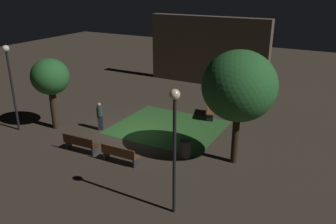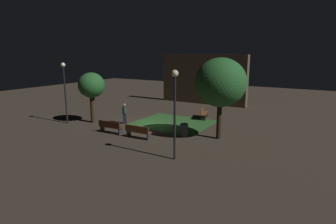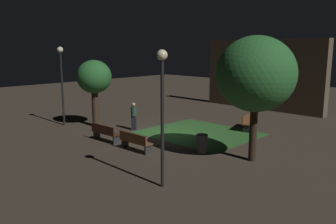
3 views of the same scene
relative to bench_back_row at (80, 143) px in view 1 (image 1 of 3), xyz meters
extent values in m
plane|color=#3D3328|center=(1.18, 3.33, -0.48)|extent=(60.00, 60.00, 0.00)
cube|color=#2D6028|center=(2.34, 4.71, -0.48)|extent=(5.90, 5.12, 0.01)
cube|color=#422314|center=(0.00, 0.08, -0.03)|extent=(1.82, 0.56, 0.06)
cube|color=#422314|center=(0.01, -0.13, 0.20)|extent=(1.80, 0.14, 0.40)
cube|color=#2D2D33|center=(-0.80, 0.04, -0.27)|extent=(0.10, 0.39, 0.42)
cube|color=#2D2D33|center=(0.80, 0.11, -0.27)|extent=(0.10, 0.39, 0.42)
cube|color=brown|center=(2.37, 0.08, -0.03)|extent=(1.81, 0.53, 0.06)
cube|color=brown|center=(2.37, -0.13, 0.20)|extent=(1.80, 0.11, 0.40)
cube|color=#2D2D33|center=(1.57, 0.05, -0.27)|extent=(0.09, 0.39, 0.42)
cube|color=#2D2D33|center=(3.17, 0.10, -0.27)|extent=(0.09, 0.39, 0.42)
cube|color=brown|center=(3.87, 7.47, -0.03)|extent=(0.98, 1.86, 0.06)
cube|color=brown|center=(3.66, 7.41, 0.20)|extent=(0.57, 1.74, 0.40)
cube|color=black|center=(3.64, 8.24, -0.27)|extent=(0.39, 0.19, 0.42)
cube|color=black|center=(4.09, 6.70, -0.27)|extent=(0.39, 0.19, 0.42)
cylinder|color=#38281C|center=(-3.29, 1.64, 0.74)|extent=(0.39, 0.39, 2.45)
ellipsoid|color=#28662D|center=(-3.29, 1.64, 2.53)|extent=(2.06, 2.06, 1.98)
cylinder|color=#2D2116|center=(6.93, 2.64, 0.91)|extent=(0.32, 0.32, 2.78)
ellipsoid|color=#28662D|center=(6.93, 2.64, 3.19)|extent=(3.25, 3.25, 3.10)
cylinder|color=black|center=(6.22, -1.98, 1.69)|extent=(0.12, 0.12, 4.35)
sphere|color=#F4E5B2|center=(6.22, -1.98, 4.02)|extent=(0.36, 0.36, 0.36)
cylinder|color=black|center=(-4.92, 0.42, 1.74)|extent=(0.12, 0.12, 4.44)
sphere|color=#F2EDCC|center=(-4.92, 0.42, 4.11)|extent=(0.36, 0.36, 0.36)
cylinder|color=#4C4C4C|center=(4.76, 1.95, -0.05)|extent=(0.53, 0.53, 0.87)
cube|color=black|center=(-0.87, 2.63, -0.06)|extent=(0.34, 0.33, 0.84)
cylinder|color=#233D33|center=(-0.87, 2.63, 0.62)|extent=(0.32, 0.32, 0.52)
sphere|color=tan|center=(-0.87, 2.63, 1.02)|extent=(0.22, 0.22, 0.22)
cube|color=brown|center=(0.79, 14.19, 2.19)|extent=(9.71, 0.80, 5.35)
camera|label=1|loc=(11.03, -11.31, 7.42)|focal=36.99mm
camera|label=2|loc=(12.91, -14.04, 5.00)|focal=29.68mm
camera|label=3|loc=(14.25, -9.83, 4.27)|focal=36.81mm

